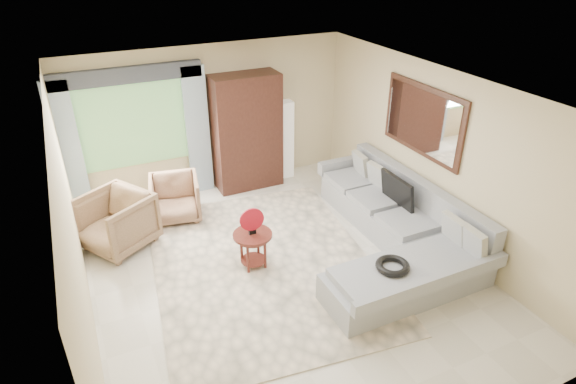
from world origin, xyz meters
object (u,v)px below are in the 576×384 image
armchair_left (116,222)px  floor_lamp (286,139)px  coffee_table (253,249)px  armchair_right (175,198)px  armoire (247,132)px  sectional_sofa (396,232)px  potted_plant (79,214)px  tv_screen (397,191)px

armchair_left → floor_lamp: (3.31, 1.13, 0.32)m
coffee_table → armchair_right: size_ratio=0.69×
armoire → sectional_sofa: bearing=-66.9°
armchair_right → potted_plant: armchair_right is taller
tv_screen → armchair_right: 3.57m
armoire → floor_lamp: bearing=4.3°
tv_screen → armchair_left: 4.27m
sectional_sofa → armchair_right: (-2.76, 2.28, 0.08)m
tv_screen → armchair_left: tv_screen is taller
tv_screen → potted_plant: 5.01m
armchair_left → armoire: armoire is taller
coffee_table → potted_plant: size_ratio=0.96×
armoire → coffee_table: bearing=-109.7°
sectional_sofa → armoire: size_ratio=1.65×
armchair_left → armoire: (2.51, 1.07, 0.62)m
coffee_table → armoire: 2.68m
coffee_table → sectional_sofa: bearing=-12.9°
armchair_left → armchair_right: bearing=82.6°
armoire → floor_lamp: size_ratio=1.40×
armchair_right → sectional_sofa: bearing=-28.6°
tv_screen → armoire: size_ratio=0.35×
armoire → armchair_right: bearing=-158.0°
armoire → armchair_left: bearing=-156.9°
coffee_table → floor_lamp: size_ratio=0.37×
armchair_left → armchair_right: 1.09m
sectional_sofa → armoire: 3.24m
sectional_sofa → coffee_table: size_ratio=6.31×
floor_lamp → armoire: bearing=-175.7°
tv_screen → armoire: bearing=121.1°
armchair_right → floor_lamp: size_ratio=0.53×
sectional_sofa → floor_lamp: floor_lamp is taller
armchair_left → floor_lamp: size_ratio=0.63×
potted_plant → armchair_left: bearing=-56.8°
floor_lamp → tv_screen: bearing=-74.7°
coffee_table → armoire: (0.87, 2.42, 0.76)m
armchair_left → tv_screen: bearing=38.4°
sectional_sofa → armchair_left: size_ratio=3.67×
armchair_right → armoire: armoire is taller
sectional_sofa → coffee_table: 2.15m
tv_screen → floor_lamp: 2.65m
tv_screen → coffee_table: bearing=178.2°
sectional_sofa → coffee_table: sectional_sofa is taller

